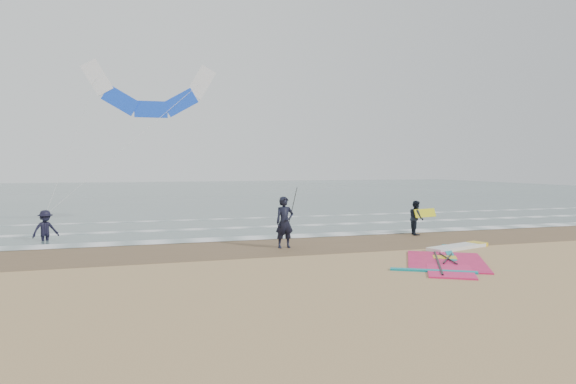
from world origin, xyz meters
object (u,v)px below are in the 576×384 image
object	(u,v)px
windsurf_rig	(451,257)
person_standing	(285,222)
person_wading	(45,222)
surf_kite	(151,95)
person_walking	(416,218)

from	to	relation	value
windsurf_rig	person_standing	distance (m)	6.27
person_standing	person_wading	world-z (taller)	person_standing
person_wading	surf_kite	bearing A→B (deg)	16.07
person_standing	person_wading	xyz separation A→B (m)	(-9.16, 4.65, -0.17)
windsurf_rig	person_standing	world-z (taller)	person_standing
person_standing	person_wading	size ratio (longest dim) A/B	1.20
surf_kite	windsurf_rig	bearing A→B (deg)	-53.81
person_standing	person_walking	size ratio (longest dim) A/B	1.26
windsurf_rig	person_walking	size ratio (longest dim) A/B	3.77
windsurf_rig	person_walking	bearing A→B (deg)	70.19
person_walking	person_wading	bearing A→B (deg)	95.76
windsurf_rig	person_standing	size ratio (longest dim) A/B	3.00
person_walking	surf_kite	size ratio (longest dim) A/B	0.20
person_standing	person_walking	distance (m)	7.13
person_walking	surf_kite	bearing A→B (deg)	73.24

